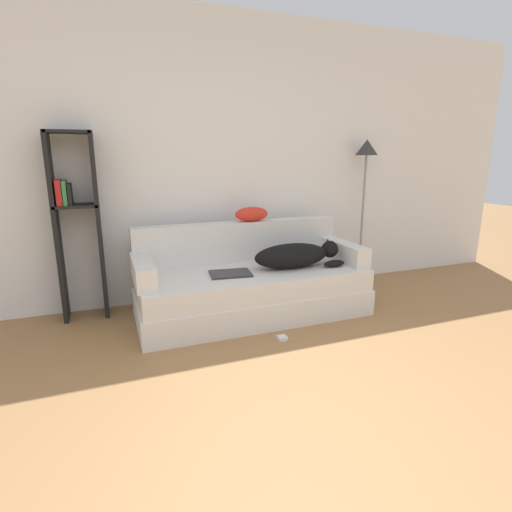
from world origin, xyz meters
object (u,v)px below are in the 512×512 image
power_adapter (282,338)px  dog (296,255)px  throw_pillow (251,214)px  floor_lamp (365,170)px  bookshelf (76,218)px  couch (252,292)px  laptop (230,274)px

power_adapter → dog: bearing=55.0°
throw_pillow → floor_lamp: 1.40m
dog → bookshelf: 1.92m
bookshelf → power_adapter: bookshelf is taller
couch → bookshelf: bearing=161.0°
laptop → bookshelf: bookshelf is taller
throw_pillow → couch: bearing=-109.7°
laptop → power_adapter: laptop is taller
floor_lamp → power_adapter: floor_lamp is taller
laptop → floor_lamp: bearing=24.4°
throw_pillow → floor_lamp: (1.34, 0.11, 0.39)m
dog → throw_pillow: bearing=124.0°
couch → floor_lamp: floor_lamp is taller
power_adapter → laptop: bearing=116.4°
laptop → bookshelf: (-1.18, 0.55, 0.46)m
couch → throw_pillow: size_ratio=6.20×
power_adapter → couch: bearing=93.3°
dog → bookshelf: size_ratio=0.52×
throw_pillow → power_adapter: 1.26m
laptop → power_adapter: bearing=-56.5°
couch → dog: bearing=-8.3°
laptop → floor_lamp: 1.95m
couch → dog: size_ratio=2.44×
couch → power_adapter: couch is taller
dog → power_adapter: (-0.37, -0.52, -0.51)m
floor_lamp → power_adapter: 2.16m
laptop → couch: bearing=23.9°
bookshelf → couch: bearing=-19.0°
laptop → throw_pillow: 0.70m
bookshelf → throw_pillow: bearing=-5.1°
laptop → bookshelf: 1.39m
dog → bookshelf: bearing=163.2°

